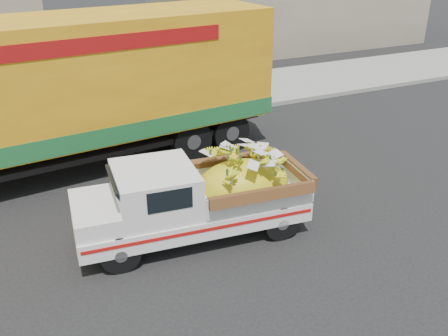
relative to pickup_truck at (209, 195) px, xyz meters
name	(u,v)px	position (x,y,z in m)	size (l,w,h in m)	color
ground	(96,258)	(-2.29, 0.10, -0.85)	(100.00, 100.00, 0.00)	black
curb	(46,138)	(-2.29, 6.59, -0.77)	(60.00, 0.25, 0.15)	gray
sidewalk	(38,117)	(-2.29, 8.69, -0.78)	(60.00, 4.00, 0.14)	gray
pickup_truck	(209,195)	(0.00, 0.00, 0.00)	(4.64, 2.09, 1.58)	black
semi_trailer	(38,93)	(-2.51, 4.14, 1.27)	(12.04, 3.70, 3.80)	black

